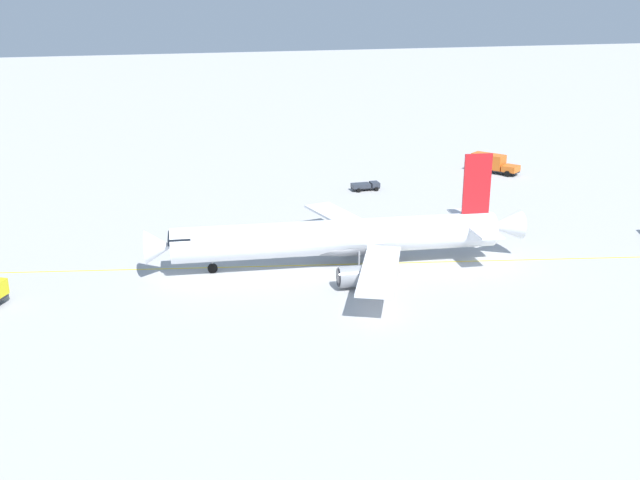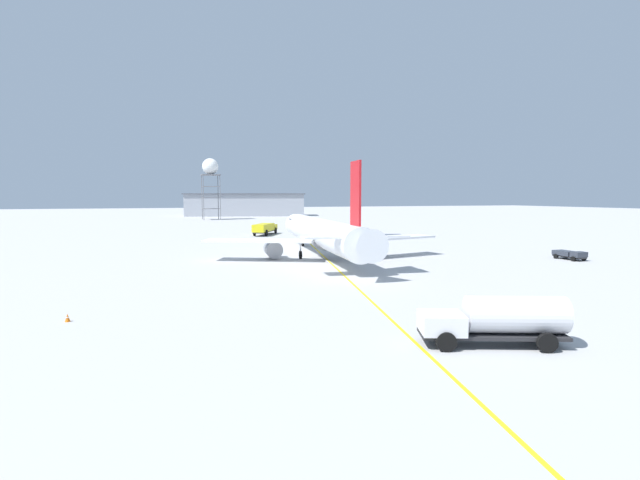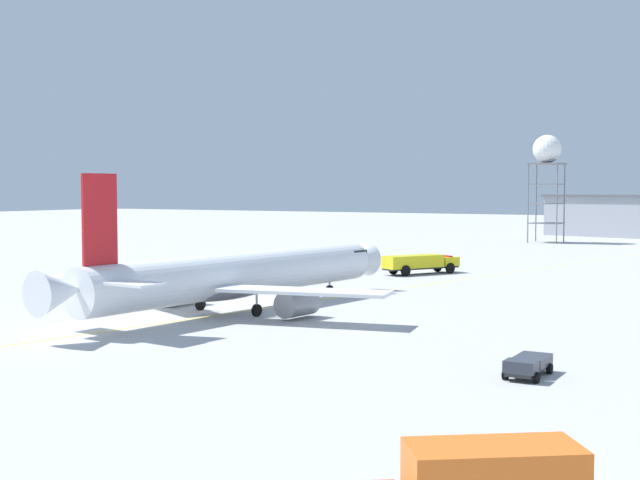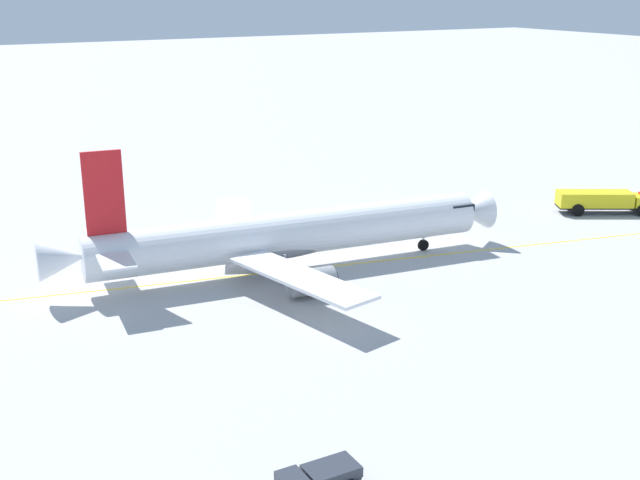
% 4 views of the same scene
% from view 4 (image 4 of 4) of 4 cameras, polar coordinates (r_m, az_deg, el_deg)
% --- Properties ---
extents(ground_plane, '(600.00, 600.00, 0.00)m').
position_cam_4_polar(ground_plane, '(75.41, -2.78, -1.64)').
color(ground_plane, '#B2B2B2').
extents(airliner_main, '(42.86, 32.76, 12.27)m').
position_cam_4_polar(airliner_main, '(72.58, -2.48, 0.25)').
color(airliner_main, white).
rests_on(airliner_main, ground_plane).
extents(baggage_truck_truck, '(4.28, 2.10, 1.22)m').
position_cam_4_polar(baggage_truck_truck, '(43.31, -0.14, -16.41)').
color(baggage_truck_truck, '#232326').
rests_on(baggage_truck_truck, ground_plane).
extents(fire_tender_truck, '(10.73, 7.64, 2.50)m').
position_cam_4_polar(fire_tender_truck, '(96.68, 19.43, 2.68)').
color(fire_tender_truck, '#232326').
rests_on(fire_tender_truck, ground_plane).
extents(taxiway_centreline, '(187.13, 39.47, 0.01)m').
position_cam_4_polar(taxiway_centreline, '(74.44, 0.61, -1.88)').
color(taxiway_centreline, yellow).
rests_on(taxiway_centreline, ground_plane).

